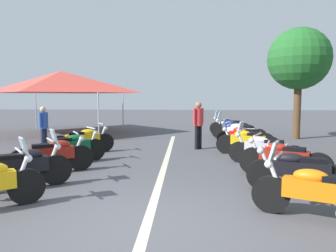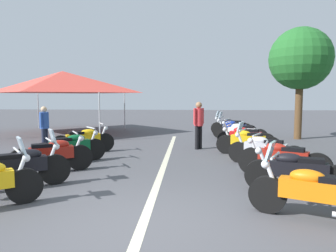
{
  "view_description": "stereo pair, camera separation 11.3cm",
  "coord_description": "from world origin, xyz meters",
  "px_view_note": "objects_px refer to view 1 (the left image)",
  "views": [
    {
      "loc": [
        -4.49,
        -0.57,
        1.93
      ],
      "look_at": [
        5.84,
        0.0,
        0.95
      ],
      "focal_mm": 33.75,
      "sensor_mm": 36.0,
      "label": 1
    },
    {
      "loc": [
        -4.49,
        -0.69,
        1.93
      ],
      "look_at": [
        5.84,
        0.0,
        0.95
      ],
      "focal_mm": 33.75,
      "sensor_mm": 36.0,
      "label": 2
    }
  ],
  "objects_px": {
    "motorcycle_left_row_4": "(83,140)",
    "motorcycle_right_row_2": "(283,158)",
    "motorcycle_right_row_0": "(321,192)",
    "motorcycle_right_row_8": "(229,126)",
    "motorcycle_left_row_2": "(53,155)",
    "roadside_tree_0": "(299,59)",
    "motorcycle_left_row_3": "(71,147)",
    "bystander_1": "(198,121)",
    "motorcycle_left_row_1": "(22,167)",
    "motorcycle_right_row_6": "(240,132)",
    "motorcycle_right_row_5": "(244,136)",
    "motorcycle_right_row_7": "(233,128)",
    "motorcycle_right_row_1": "(299,171)",
    "motorcycle_right_row_4": "(247,141)",
    "bystander_0": "(44,125)",
    "motorcycle_right_row_3": "(265,149)",
    "event_tent": "(61,82)"
  },
  "relations": [
    {
      "from": "motorcycle_right_row_2",
      "to": "motorcycle_right_row_4",
      "type": "distance_m",
      "value": 2.94
    },
    {
      "from": "motorcycle_right_row_2",
      "to": "motorcycle_right_row_6",
      "type": "bearing_deg",
      "value": -61.93
    },
    {
      "from": "motorcycle_right_row_8",
      "to": "motorcycle_right_row_6",
      "type": "bearing_deg",
      "value": 114.51
    },
    {
      "from": "motorcycle_right_row_6",
      "to": "event_tent",
      "type": "relative_size",
      "value": 0.33
    },
    {
      "from": "motorcycle_right_row_1",
      "to": "motorcycle_right_row_8",
      "type": "distance_m",
      "value": 9.42
    },
    {
      "from": "motorcycle_left_row_2",
      "to": "bystander_1",
      "type": "relative_size",
      "value": 1.07
    },
    {
      "from": "motorcycle_left_row_1",
      "to": "motorcycle_right_row_8",
      "type": "height_order",
      "value": "motorcycle_left_row_1"
    },
    {
      "from": "motorcycle_right_row_6",
      "to": "roadside_tree_0",
      "type": "relative_size",
      "value": 0.39
    },
    {
      "from": "motorcycle_right_row_5",
      "to": "motorcycle_right_row_7",
      "type": "bearing_deg",
      "value": -69.08
    },
    {
      "from": "motorcycle_right_row_6",
      "to": "motorcycle_right_row_4",
      "type": "bearing_deg",
      "value": 110.74
    },
    {
      "from": "motorcycle_right_row_1",
      "to": "motorcycle_right_row_6",
      "type": "height_order",
      "value": "motorcycle_right_row_1"
    },
    {
      "from": "motorcycle_right_row_7",
      "to": "roadside_tree_0",
      "type": "relative_size",
      "value": 0.39
    },
    {
      "from": "motorcycle_left_row_1",
      "to": "bystander_1",
      "type": "relative_size",
      "value": 1.03
    },
    {
      "from": "motorcycle_right_row_0",
      "to": "motorcycle_right_row_8",
      "type": "relative_size",
      "value": 1.03
    },
    {
      "from": "motorcycle_left_row_4",
      "to": "motorcycle_right_row_2",
      "type": "height_order",
      "value": "motorcycle_right_row_2"
    },
    {
      "from": "motorcycle_right_row_3",
      "to": "event_tent",
      "type": "relative_size",
      "value": 0.33
    },
    {
      "from": "motorcycle_right_row_8",
      "to": "roadside_tree_0",
      "type": "relative_size",
      "value": 0.39
    },
    {
      "from": "motorcycle_right_row_5",
      "to": "event_tent",
      "type": "relative_size",
      "value": 0.34
    },
    {
      "from": "motorcycle_left_row_3",
      "to": "motorcycle_right_row_6",
      "type": "distance_m",
      "value": 6.94
    },
    {
      "from": "motorcycle_left_row_2",
      "to": "motorcycle_right_row_8",
      "type": "xyz_separation_m",
      "value": [
        8.03,
        -5.48,
        -0.0
      ]
    },
    {
      "from": "motorcycle_right_row_0",
      "to": "motorcycle_right_row_8",
      "type": "height_order",
      "value": "motorcycle_right_row_8"
    },
    {
      "from": "motorcycle_left_row_4",
      "to": "motorcycle_left_row_2",
      "type": "bearing_deg",
      "value": -116.92
    },
    {
      "from": "motorcycle_right_row_2",
      "to": "motorcycle_left_row_1",
      "type": "bearing_deg",
      "value": 39.7
    },
    {
      "from": "motorcycle_right_row_3",
      "to": "motorcycle_right_row_7",
      "type": "xyz_separation_m",
      "value": [
        5.45,
        0.07,
        0.01
      ]
    },
    {
      "from": "motorcycle_left_row_1",
      "to": "motorcycle_right_row_0",
      "type": "relative_size",
      "value": 0.88
    },
    {
      "from": "motorcycle_right_row_7",
      "to": "motorcycle_right_row_0",
      "type": "bearing_deg",
      "value": 110.19
    },
    {
      "from": "motorcycle_left_row_1",
      "to": "motorcycle_right_row_6",
      "type": "distance_m",
      "value": 8.77
    },
    {
      "from": "motorcycle_right_row_7",
      "to": "bystander_1",
      "type": "xyz_separation_m",
      "value": [
        -2.85,
        1.67,
        0.54
      ]
    },
    {
      "from": "motorcycle_left_row_3",
      "to": "bystander_1",
      "type": "bearing_deg",
      "value": -3.98
    },
    {
      "from": "roadside_tree_0",
      "to": "event_tent",
      "type": "distance_m",
      "value": 11.48
    },
    {
      "from": "motorcycle_right_row_4",
      "to": "bystander_1",
      "type": "relative_size",
      "value": 1.18
    },
    {
      "from": "roadside_tree_0",
      "to": "motorcycle_right_row_2",
      "type": "bearing_deg",
      "value": 158.9
    },
    {
      "from": "motorcycle_left_row_1",
      "to": "roadside_tree_0",
      "type": "distance_m",
      "value": 12.16
    },
    {
      "from": "motorcycle_right_row_5",
      "to": "motorcycle_right_row_7",
      "type": "relative_size",
      "value": 1.04
    },
    {
      "from": "motorcycle_left_row_2",
      "to": "motorcycle_right_row_7",
      "type": "height_order",
      "value": "motorcycle_right_row_7"
    },
    {
      "from": "motorcycle_left_row_1",
      "to": "motorcycle_right_row_8",
      "type": "bearing_deg",
      "value": 25.03
    },
    {
      "from": "motorcycle_left_row_4",
      "to": "motorcycle_right_row_3",
      "type": "relative_size",
      "value": 0.98
    },
    {
      "from": "motorcycle_left_row_3",
      "to": "bystander_0",
      "type": "distance_m",
      "value": 2.79
    },
    {
      "from": "motorcycle_left_row_1",
      "to": "motorcycle_right_row_2",
      "type": "height_order",
      "value": "motorcycle_left_row_1"
    },
    {
      "from": "motorcycle_left_row_3",
      "to": "motorcycle_right_row_4",
      "type": "xyz_separation_m",
      "value": [
        1.58,
        -5.33,
        -0.0
      ]
    },
    {
      "from": "motorcycle_right_row_6",
      "to": "bystander_0",
      "type": "distance_m",
      "value": 7.6
    },
    {
      "from": "motorcycle_right_row_2",
      "to": "motorcycle_right_row_5",
      "type": "relative_size",
      "value": 0.97
    },
    {
      "from": "motorcycle_left_row_4",
      "to": "motorcycle_right_row_2",
      "type": "bearing_deg",
      "value": -56.34
    },
    {
      "from": "motorcycle_right_row_1",
      "to": "motorcycle_right_row_5",
      "type": "xyz_separation_m",
      "value": [
        5.43,
        0.07,
        -0.01
      ]
    },
    {
      "from": "motorcycle_left_row_1",
      "to": "event_tent",
      "type": "bearing_deg",
      "value": 72.6
    },
    {
      "from": "motorcycle_right_row_4",
      "to": "motorcycle_right_row_8",
      "type": "relative_size",
      "value": 1.05
    },
    {
      "from": "motorcycle_right_row_0",
      "to": "motorcycle_right_row_7",
      "type": "xyz_separation_m",
      "value": [
        9.45,
        -0.06,
        0.01
      ]
    },
    {
      "from": "motorcycle_right_row_4",
      "to": "motorcycle_right_row_5",
      "type": "bearing_deg",
      "value": -78.56
    },
    {
      "from": "motorcycle_right_row_0",
      "to": "motorcycle_right_row_1",
      "type": "xyz_separation_m",
      "value": [
        1.38,
        -0.16,
        -0.01
      ]
    },
    {
      "from": "motorcycle_left_row_1",
      "to": "motorcycle_right_row_1",
      "type": "distance_m",
      "value": 5.61
    }
  ]
}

